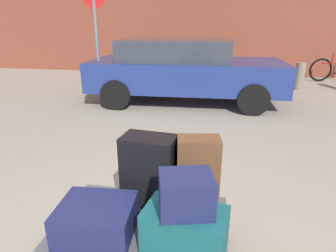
{
  "coord_description": "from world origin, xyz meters",
  "views": [
    {
      "loc": [
        0.5,
        -1.74,
        1.77
      ],
      "look_at": [
        0.0,
        1.2,
        0.69
      ],
      "focal_mm": 30.65,
      "sensor_mm": 36.0,
      "label": 1
    }
  ],
  "objects_px": {
    "suitcase_black_rear_left": "(149,170)",
    "suitcase_brown_center": "(198,173)",
    "luggage_cart": "(142,230)",
    "no_parking_sign": "(96,32)",
    "duffel_bag_teal_front_left": "(185,230)",
    "duffel_bag_navy_topmost_pile": "(186,194)",
    "suitcase_navy_front_right": "(97,219)",
    "parked_car": "(184,69)",
    "bollard_kerb_near": "(300,76)"
  },
  "relations": [
    {
      "from": "duffel_bag_navy_topmost_pile",
      "to": "suitcase_brown_center",
      "type": "bearing_deg",
      "value": 71.23
    },
    {
      "from": "duffel_bag_navy_topmost_pile",
      "to": "bollard_kerb_near",
      "type": "distance_m",
      "value": 7.29
    },
    {
      "from": "suitcase_navy_front_right",
      "to": "bollard_kerb_near",
      "type": "distance_m",
      "value": 7.46
    },
    {
      "from": "suitcase_navy_front_right",
      "to": "parked_car",
      "type": "bearing_deg",
      "value": 86.17
    },
    {
      "from": "luggage_cart",
      "to": "suitcase_brown_center",
      "type": "bearing_deg",
      "value": 35.65
    },
    {
      "from": "luggage_cart",
      "to": "suitcase_brown_center",
      "type": "relative_size",
      "value": 2.12
    },
    {
      "from": "suitcase_brown_center",
      "to": "duffel_bag_navy_topmost_pile",
      "type": "bearing_deg",
      "value": -103.36
    },
    {
      "from": "suitcase_black_rear_left",
      "to": "duffel_bag_navy_topmost_pile",
      "type": "xyz_separation_m",
      "value": [
        0.35,
        -0.5,
        0.14
      ]
    },
    {
      "from": "luggage_cart",
      "to": "duffel_bag_teal_front_left",
      "type": "xyz_separation_m",
      "value": [
        0.35,
        -0.22,
        0.22
      ]
    },
    {
      "from": "suitcase_brown_center",
      "to": "duffel_bag_navy_topmost_pile",
      "type": "relative_size",
      "value": 1.84
    },
    {
      "from": "suitcase_black_rear_left",
      "to": "parked_car",
      "type": "relative_size",
      "value": 0.14
    },
    {
      "from": "parked_car",
      "to": "suitcase_navy_front_right",
      "type": "bearing_deg",
      "value": -90.31
    },
    {
      "from": "duffel_bag_teal_front_left",
      "to": "suitcase_black_rear_left",
      "type": "height_order",
      "value": "suitcase_black_rear_left"
    },
    {
      "from": "suitcase_black_rear_left",
      "to": "bollard_kerb_near",
      "type": "distance_m",
      "value": 6.94
    },
    {
      "from": "no_parking_sign",
      "to": "luggage_cart",
      "type": "bearing_deg",
      "value": -64.39
    },
    {
      "from": "suitcase_brown_center",
      "to": "no_parking_sign",
      "type": "bearing_deg",
      "value": 112.7
    },
    {
      "from": "suitcase_brown_center",
      "to": "no_parking_sign",
      "type": "distance_m",
      "value": 4.96
    },
    {
      "from": "luggage_cart",
      "to": "duffel_bag_navy_topmost_pile",
      "type": "xyz_separation_m",
      "value": [
        0.35,
        -0.22,
        0.5
      ]
    },
    {
      "from": "no_parking_sign",
      "to": "suitcase_brown_center",
      "type": "bearing_deg",
      "value": -58.75
    },
    {
      "from": "duffel_bag_navy_topmost_pile",
      "to": "no_parking_sign",
      "type": "xyz_separation_m",
      "value": [
        -2.49,
        4.67,
        0.79
      ]
    },
    {
      "from": "suitcase_navy_front_right",
      "to": "parked_car",
      "type": "height_order",
      "value": "parked_car"
    },
    {
      "from": "suitcase_black_rear_left",
      "to": "suitcase_brown_center",
      "type": "height_order",
      "value": "suitcase_brown_center"
    },
    {
      "from": "duffel_bag_teal_front_left",
      "to": "parked_car",
      "type": "xyz_separation_m",
      "value": [
        -0.61,
        5.06,
        0.27
      ]
    },
    {
      "from": "parked_car",
      "to": "bollard_kerb_near",
      "type": "xyz_separation_m",
      "value": [
        3.02,
        1.81,
        -0.39
      ]
    },
    {
      "from": "duffel_bag_teal_front_left",
      "to": "bollard_kerb_near",
      "type": "bearing_deg",
      "value": 80.98
    },
    {
      "from": "luggage_cart",
      "to": "suitcase_black_rear_left",
      "type": "distance_m",
      "value": 0.46
    },
    {
      "from": "luggage_cart",
      "to": "duffel_bag_navy_topmost_pile",
      "type": "bearing_deg",
      "value": -31.36
    },
    {
      "from": "suitcase_brown_center",
      "to": "bollard_kerb_near",
      "type": "bearing_deg",
      "value": 61.06
    },
    {
      "from": "suitcase_brown_center",
      "to": "luggage_cart",
      "type": "bearing_deg",
      "value": -152.9
    },
    {
      "from": "parked_car",
      "to": "duffel_bag_teal_front_left",
      "type": "bearing_deg",
      "value": -83.13
    },
    {
      "from": "suitcase_navy_front_right",
      "to": "suitcase_black_rear_left",
      "type": "bearing_deg",
      "value": 53.97
    },
    {
      "from": "duffel_bag_navy_topmost_pile",
      "to": "parked_car",
      "type": "relative_size",
      "value": 0.08
    },
    {
      "from": "duffel_bag_navy_topmost_pile",
      "to": "bollard_kerb_near",
      "type": "bearing_deg",
      "value": 56.72
    },
    {
      "from": "duffel_bag_teal_front_left",
      "to": "suitcase_black_rear_left",
      "type": "distance_m",
      "value": 0.63
    },
    {
      "from": "suitcase_navy_front_right",
      "to": "duffel_bag_navy_topmost_pile",
      "type": "xyz_separation_m",
      "value": [
        0.64,
        -0.06,
        0.31
      ]
    },
    {
      "from": "suitcase_navy_front_right",
      "to": "suitcase_brown_center",
      "type": "distance_m",
      "value": 0.83
    },
    {
      "from": "suitcase_navy_front_right",
      "to": "no_parking_sign",
      "type": "distance_m",
      "value": 5.09
    },
    {
      "from": "luggage_cart",
      "to": "suitcase_black_rear_left",
      "type": "relative_size",
      "value": 2.17
    },
    {
      "from": "luggage_cart",
      "to": "no_parking_sign",
      "type": "relative_size",
      "value": 0.5
    },
    {
      "from": "suitcase_black_rear_left",
      "to": "duffel_bag_teal_front_left",
      "type": "bearing_deg",
      "value": -47.83
    },
    {
      "from": "suitcase_navy_front_right",
      "to": "suitcase_brown_center",
      "type": "height_order",
      "value": "suitcase_brown_center"
    },
    {
      "from": "suitcase_brown_center",
      "to": "duffel_bag_navy_topmost_pile",
      "type": "distance_m",
      "value": 0.52
    },
    {
      "from": "suitcase_black_rear_left",
      "to": "bollard_kerb_near",
      "type": "xyz_separation_m",
      "value": [
        2.76,
        6.37,
        -0.27
      ]
    },
    {
      "from": "suitcase_brown_center",
      "to": "duffel_bag_navy_topmost_pile",
      "type": "height_order",
      "value": "suitcase_brown_center"
    },
    {
      "from": "luggage_cart",
      "to": "suitcase_black_rear_left",
      "type": "height_order",
      "value": "suitcase_black_rear_left"
    },
    {
      "from": "duffel_bag_navy_topmost_pile",
      "to": "no_parking_sign",
      "type": "height_order",
      "value": "no_parking_sign"
    },
    {
      "from": "duffel_bag_teal_front_left",
      "to": "duffel_bag_navy_topmost_pile",
      "type": "relative_size",
      "value": 1.61
    },
    {
      "from": "duffel_bag_teal_front_left",
      "to": "duffel_bag_navy_topmost_pile",
      "type": "distance_m",
      "value": 0.28
    },
    {
      "from": "parked_car",
      "to": "no_parking_sign",
      "type": "bearing_deg",
      "value": -168.25
    },
    {
      "from": "bollard_kerb_near",
      "to": "no_parking_sign",
      "type": "xyz_separation_m",
      "value": [
        -4.9,
        -2.2,
        1.19
      ]
    }
  ]
}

